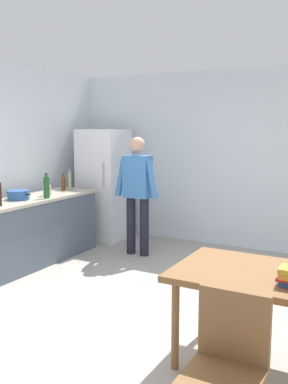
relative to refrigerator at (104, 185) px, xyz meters
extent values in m
plane|color=#9E998E|center=(1.90, -2.40, -0.90)|extent=(14.00, 14.00, 0.00)
cube|color=silver|center=(1.90, 0.60, 0.45)|extent=(6.40, 0.12, 2.70)
cube|color=#4C5666|center=(-0.10, -1.60, -0.47)|extent=(0.60, 2.12, 0.86)
cube|color=#B2A893|center=(-0.10, -1.60, -0.02)|extent=(0.64, 2.20, 0.04)
cube|color=white|center=(0.00, 0.00, 0.00)|extent=(0.70, 0.64, 1.80)
cylinder|color=#B2B2B7|center=(0.22, -0.34, 0.20)|extent=(0.02, 0.02, 0.40)
cylinder|color=#1E1E2D|center=(0.84, -0.55, -0.48)|extent=(0.13, 0.13, 0.84)
cylinder|color=#1E1E2D|center=(1.06, -0.55, -0.48)|extent=(0.13, 0.13, 0.84)
cube|color=#3D75B7|center=(0.95, -0.55, 0.24)|extent=(0.38, 0.22, 0.60)
sphere|color=tan|center=(0.95, -0.55, 0.69)|extent=(0.22, 0.22, 0.22)
cylinder|color=#3D75B7|center=(0.70, -0.59, 0.22)|extent=(0.20, 0.09, 0.55)
cylinder|color=#3D75B7|center=(1.20, -0.59, 0.22)|extent=(0.20, 0.09, 0.55)
cube|color=brown|center=(3.30, -2.70, -0.18)|extent=(1.40, 0.90, 0.05)
cylinder|color=brown|center=(2.70, -3.05, -0.55)|extent=(0.06, 0.06, 0.70)
cylinder|color=brown|center=(2.70, -2.35, -0.55)|extent=(0.06, 0.06, 0.70)
cube|color=brown|center=(3.30, -3.75, -0.43)|extent=(0.42, 0.42, 0.04)
cube|color=brown|center=(3.30, -3.56, -0.20)|extent=(0.42, 0.04, 0.42)
cylinder|color=#285193|center=(-0.14, -1.77, 0.06)|extent=(0.28, 0.28, 0.12)
cube|color=black|center=(-0.31, -1.77, 0.08)|extent=(0.06, 0.03, 0.02)
cube|color=black|center=(0.03, -1.77, 0.08)|extent=(0.06, 0.03, 0.02)
cylinder|color=tan|center=(-0.04, -1.33, 0.07)|extent=(0.11, 0.11, 0.14)
cylinder|color=olive|center=(-0.02, -1.32, 0.21)|extent=(0.02, 0.05, 0.22)
cylinder|color=olive|center=(-0.02, -1.34, 0.21)|extent=(0.02, 0.04, 0.22)
cylinder|color=#1E5123|center=(0.11, -1.51, 0.14)|extent=(0.08, 0.08, 0.28)
cylinder|color=#1E5123|center=(0.11, -1.51, 0.31)|extent=(0.03, 0.03, 0.06)
cylinder|color=#5B3314|center=(-0.17, -0.83, 0.10)|extent=(0.06, 0.06, 0.20)
cylinder|color=#5B3314|center=(-0.17, -0.83, 0.23)|extent=(0.02, 0.02, 0.06)
cylinder|color=gray|center=(-0.09, -0.78, 0.13)|extent=(0.06, 0.06, 0.26)
cylinder|color=gray|center=(-0.09, -0.78, 0.29)|extent=(0.02, 0.02, 0.06)
camera|label=1|loc=(3.98, -5.87, 0.92)|focal=40.60mm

